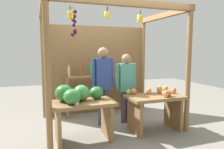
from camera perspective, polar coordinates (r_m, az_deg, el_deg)
ground_plane at (r=4.87m, az=-0.77°, el=-12.97°), size 12.00×12.00×0.00m
market_stall at (r=4.99m, az=-2.47°, el=4.51°), size 2.78×1.99×2.49m
fruit_counter_left at (r=3.85m, az=-8.68°, el=-7.66°), size 1.12×0.67×1.02m
fruit_counter_right at (r=4.41m, az=11.52°, el=-7.82°), size 1.12×0.65×0.88m
bottle_shelf_unit at (r=5.34m, az=-2.79°, el=-2.41°), size 1.78×0.22×1.36m
vendor_man at (r=4.53m, az=-2.42°, el=-1.16°), size 0.48×0.23×1.69m
vendor_woman at (r=4.70m, az=3.80°, el=-2.10°), size 0.48×0.21×1.54m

